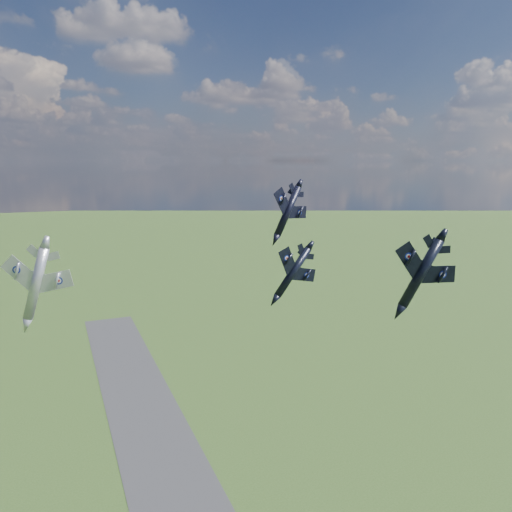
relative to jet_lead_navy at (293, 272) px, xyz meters
name	(u,v)px	position (x,y,z in m)	size (l,w,h in m)	color
jet_lead_navy	(293,272)	(0.00, 0.00, 0.00)	(9.82, 13.69, 2.83)	black
jet_right_navy	(421,273)	(4.29, -27.24, 5.17)	(9.35, 13.03, 2.70)	black
jet_high_navy	(288,211)	(6.63, 15.89, 8.94)	(10.95, 15.26, 3.16)	black
jet_left_silver	(36,283)	(-41.15, 5.52, 0.61)	(11.38, 15.87, 3.28)	#A2A5AD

